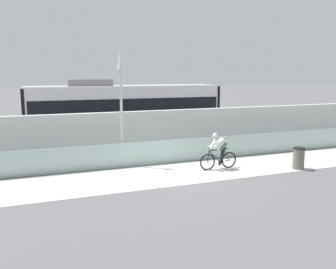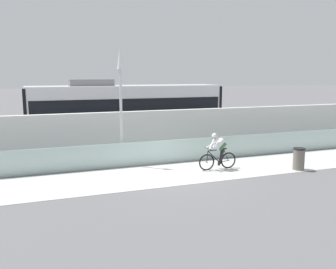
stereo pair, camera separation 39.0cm
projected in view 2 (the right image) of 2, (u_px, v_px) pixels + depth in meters
name	position (u px, v px, depth m)	size (l,w,h in m)	color
ground_plane	(174.00, 174.00, 14.86)	(200.00, 200.00, 0.00)	slate
bike_path_deck	(174.00, 174.00, 14.86)	(32.00, 3.20, 0.01)	silver
glass_parapet	(160.00, 152.00, 16.49)	(32.00, 0.05, 1.07)	#ADC6C1
concrete_barrier_wall	(148.00, 133.00, 18.05)	(32.00, 0.36, 2.28)	silver
tram_rail_near	(136.00, 146.00, 20.54)	(32.00, 0.08, 0.01)	#595654
tram_rail_far	(130.00, 142.00, 21.87)	(32.00, 0.08, 0.01)	#595654
tram	(126.00, 112.00, 20.78)	(11.06, 2.54, 3.81)	silver
cyclist_on_bike	(218.00, 152.00, 15.42)	(1.77, 0.58, 1.61)	black
lamp_post_antenna	(121.00, 92.00, 15.73)	(0.28, 0.28, 5.20)	gray
trash_bin	(299.00, 159.00, 15.40)	(0.51, 0.51, 0.96)	slate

